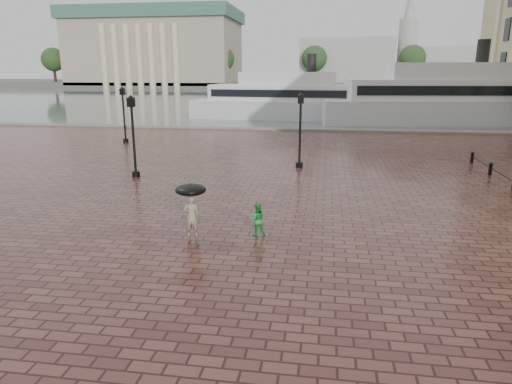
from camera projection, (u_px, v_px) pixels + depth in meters
ground at (185, 248)px, 15.44m from camera, size 300.00×300.00×0.00m
harbour_water at (307, 97)px, 103.29m from camera, size 240.00×240.00×0.00m
quay_edge at (280, 130)px, 46.00m from camera, size 80.00×0.60×0.30m
far_shore at (315, 84)px, 167.97m from camera, size 300.00×60.00×2.00m
museum at (156, 46)px, 158.02m from camera, size 57.00×32.50×26.00m
distant_skyline at (463, 59)px, 149.17m from camera, size 102.50×22.00×33.00m
far_trees at (314, 59)px, 144.79m from camera, size 188.00×8.00×13.50m
street_lamps at (180, 125)px, 30.22m from camera, size 15.44×12.44×4.40m
adult_pedestrian at (192, 216)px, 16.34m from camera, size 0.62×0.47×1.54m
child_pedestrian at (257, 219)px, 16.46m from camera, size 0.70×0.60×1.23m
ferry_near at (288, 100)px, 55.75m from camera, size 23.91×7.42×7.72m
ferry_far at (447, 99)px, 50.85m from camera, size 28.24×9.66×9.08m
umbrella at (191, 190)px, 16.09m from camera, size 1.10×1.10×1.10m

